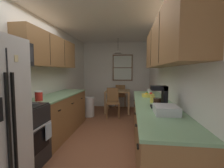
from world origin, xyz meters
name	(u,v)px	position (x,y,z in m)	size (l,w,h in m)	color
ground_plane	(105,130)	(0.00, 1.00, 0.00)	(12.00, 12.00, 0.00)	brown
wall_left	(50,77)	(-1.35, 1.00, 1.27)	(0.10, 9.00, 2.55)	white
wall_right	(164,78)	(1.35, 1.00, 1.27)	(0.10, 9.00, 2.55)	white
wall_back	(116,75)	(0.00, 3.65, 1.27)	(4.40, 0.10, 2.55)	white
ceiling_slab	(105,20)	(0.00, 1.00, 2.59)	(4.40, 9.00, 0.08)	white
stove_range	(20,136)	(-0.99, -0.59, 0.47)	(0.66, 0.62, 1.10)	black
microwave_over_range	(9,53)	(-1.11, -0.59, 1.67)	(0.39, 0.58, 0.35)	black
counter_left	(60,114)	(-1.00, 0.72, 0.45)	(0.64, 2.00, 0.90)	olive
upper_cabinets_left	(51,52)	(-1.14, 0.67, 1.85)	(0.33, 2.08, 0.66)	olive
counter_right	(153,128)	(1.00, 0.02, 0.45)	(0.64, 3.04, 0.90)	olive
upper_cabinets_right	(165,43)	(1.14, -0.03, 1.86)	(0.33, 2.72, 0.72)	olive
dining_table	(118,94)	(0.15, 2.84, 0.63)	(0.83, 0.87, 0.75)	#A87F51
dining_chair_near	(113,101)	(0.05, 2.19, 0.50)	(0.45, 0.45, 0.90)	olive
dining_chair_far	(121,95)	(0.21, 3.48, 0.50)	(0.43, 0.43, 0.90)	olive
pendant_light	(118,52)	(0.15, 2.84, 2.08)	(0.30, 0.30, 0.52)	black
back_window	(123,68)	(0.27, 3.58, 1.56)	(0.78, 0.05, 1.02)	brown
trash_bin	(89,107)	(-0.70, 2.14, 0.30)	(0.32, 0.32, 0.61)	silver
storage_canister	(39,96)	(-1.00, -0.08, 0.99)	(0.13, 0.13, 0.17)	red
dish_towel	(49,131)	(-0.64, -0.43, 0.50)	(0.02, 0.16, 0.24)	silver
coffee_maker	(161,96)	(1.04, -0.36, 1.06)	(0.22, 0.18, 0.31)	black
mug_by_coffeemaker	(153,99)	(0.98, 0.00, 0.95)	(0.12, 0.08, 0.11)	#E5CC4C
mug_spare	(149,91)	(1.06, 1.25, 0.94)	(0.12, 0.08, 0.09)	white
fruit_bowl	(148,95)	(0.96, 0.61, 0.94)	(0.25, 0.25, 0.09)	#E5D14C
dish_rack	(166,110)	(1.04, -0.70, 0.95)	(0.28, 0.34, 0.10)	silver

